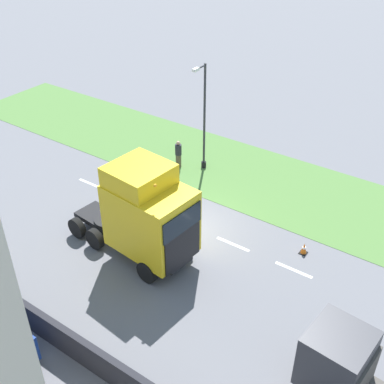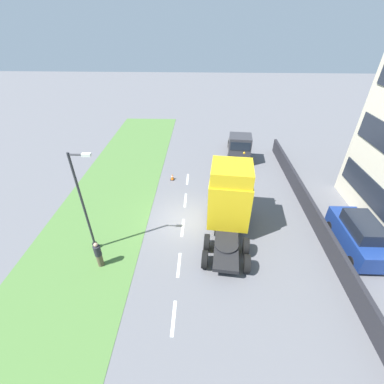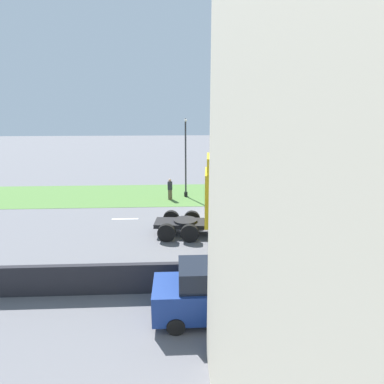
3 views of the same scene
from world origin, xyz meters
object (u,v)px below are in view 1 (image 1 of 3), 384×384
flatbed_truck (348,370)px  pedestrian (178,154)px  traffic_cone_lead (304,248)px  lamp_post (203,123)px  lorry_cab (146,215)px

flatbed_truck → pedestrian: flatbed_truck is taller
traffic_cone_lead → lamp_post: bearing=-115.0°
lamp_post → traffic_cone_lead: (3.88, 8.33, -2.76)m
flatbed_truck → traffic_cone_lead: size_ratio=10.00×
pedestrian → lorry_cab: bearing=26.7°
flatbed_truck → pedestrian: (-9.43, -13.80, -0.57)m
lorry_cab → flatbed_truck: size_ratio=1.19×
lorry_cab → traffic_cone_lead: bearing=132.3°
lorry_cab → pedestrian: size_ratio=3.93×
lorry_cab → pedestrian: (-7.54, -3.79, -1.54)m
flatbed_truck → traffic_cone_lead: (-6.25, -4.15, -1.15)m
lamp_post → pedestrian: (0.70, -1.32, -2.18)m
lorry_cab → lamp_post: 8.63m
lorry_cab → flatbed_truck: bearing=84.9°
flatbed_truck → pedestrian: bearing=60.9°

